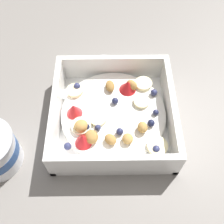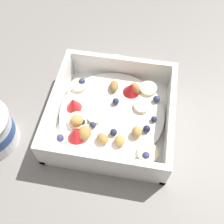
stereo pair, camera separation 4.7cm
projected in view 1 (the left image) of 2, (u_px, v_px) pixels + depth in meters
ground_plane at (109, 115)px, 0.51m from camera, size 2.40×2.40×0.00m
fruit_bowl at (111, 115)px, 0.48m from camera, size 0.21×0.21×0.06m
spoon at (116, 65)px, 0.57m from camera, size 0.11×0.15×0.01m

